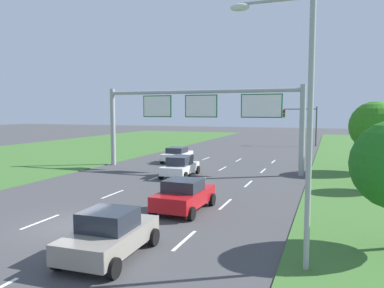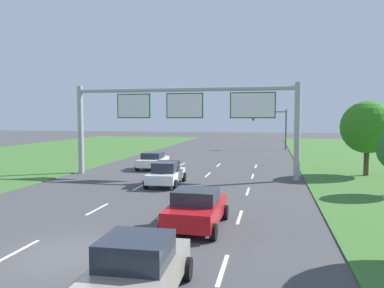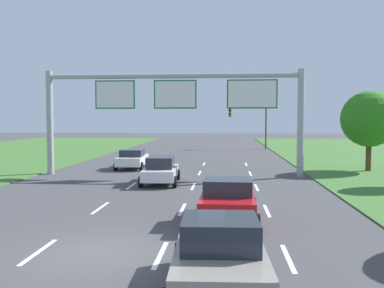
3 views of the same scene
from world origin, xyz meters
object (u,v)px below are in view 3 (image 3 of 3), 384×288
Objects in this scene: sign_gantry at (176,101)px; car_near_red at (228,200)px; car_lead_silver at (161,170)px; car_mid_lane at (133,159)px; car_far_ahead at (220,256)px; traffic_light_mast at (250,118)px; roadside_tree_far at (369,119)px.

car_near_red is at bearing -75.13° from sign_gantry.
car_lead_silver is 0.99× the size of car_mid_lane.
car_lead_silver is 5.52m from sign_gantry.
car_far_ahead is 19.78m from sign_gantry.
car_near_red is at bearing -68.16° from car_mid_lane.
car_far_ahead is at bearing -94.07° from traffic_light_mast.
traffic_light_mast reaches higher than car_lead_silver.
car_near_red is 13.73m from sign_gantry.
sign_gantry is at bearing 78.85° from car_lead_silver.
roadside_tree_far reaches higher than car_near_red.
car_mid_lane is at bearing -114.76° from traffic_light_mast.
car_mid_lane is 24.46m from traffic_light_mast.
traffic_light_mast is 23.69m from roadside_tree_far.
car_near_red is 6.43m from car_far_ahead.
car_lead_silver is 30.33m from traffic_light_mast.
car_mid_lane is 23.87m from car_far_ahead.
sign_gantry reaches higher than car_lead_silver.
roadside_tree_far reaches higher than car_far_ahead.
car_far_ahead is (3.68, -15.47, 0.01)m from car_lead_silver.
car_lead_silver is at bearing 114.69° from car_near_red.
roadside_tree_far is at bearing 22.97° from car_lead_silver.
sign_gantry is 2.99× the size of roadside_tree_far.
car_mid_lane is at bearing 178.16° from roadside_tree_far.
car_far_ahead is at bearing -90.36° from car_near_red.
car_lead_silver is 15.86m from roadside_tree_far.
sign_gantry is (0.52, 3.61, 4.14)m from car_lead_silver.
car_mid_lane is at bearing 115.07° from car_near_red.
car_lead_silver is (-3.88, 9.04, -0.01)m from car_near_red.
sign_gantry reaches higher than car_mid_lane.
car_near_red is 0.71× the size of roadside_tree_far.
car_near_red is at bearing -122.61° from roadside_tree_far.
car_far_ahead is at bearing -80.61° from sign_gantry.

